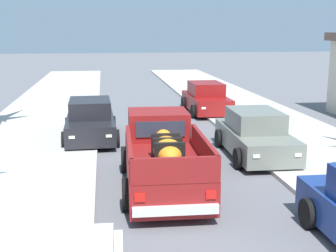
% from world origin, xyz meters
% --- Properties ---
extents(sidewalk_left, '(4.84, 60.00, 0.12)m').
position_xyz_m(sidewalk_left, '(-4.94, 12.00, 0.06)').
color(sidewalk_left, '#B2AFA8').
rests_on(sidewalk_left, ground).
extents(sidewalk_right, '(4.84, 60.00, 0.12)m').
position_xyz_m(sidewalk_right, '(4.94, 12.00, 0.06)').
color(sidewalk_right, '#B2AFA8').
rests_on(sidewalk_right, ground).
extents(curb_left, '(0.16, 60.00, 0.10)m').
position_xyz_m(curb_left, '(-3.92, 12.00, 0.05)').
color(curb_left, silver).
rests_on(curb_left, ground).
extents(curb_right, '(0.16, 60.00, 0.10)m').
position_xyz_m(curb_right, '(3.92, 12.00, 0.05)').
color(curb_right, silver).
rests_on(curb_right, ground).
extents(pickup_truck, '(2.34, 5.27, 1.80)m').
position_xyz_m(pickup_truck, '(-0.73, 7.67, 0.81)').
color(pickup_truck, maroon).
rests_on(pickup_truck, ground).
extents(car_right_near, '(2.04, 4.27, 1.54)m').
position_xyz_m(car_right_near, '(2.87, 18.28, 0.71)').
color(car_right_near, maroon).
rests_on(car_right_near, ground).
extents(car_left_mid, '(2.10, 4.29, 1.54)m').
position_xyz_m(car_left_mid, '(-2.78, 13.31, 0.71)').
color(car_left_mid, black).
rests_on(car_left_mid, ground).
extents(car_left_far, '(2.12, 4.30, 1.54)m').
position_xyz_m(car_left_far, '(2.68, 10.18, 0.71)').
color(car_left_far, slate).
rests_on(car_left_far, ground).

